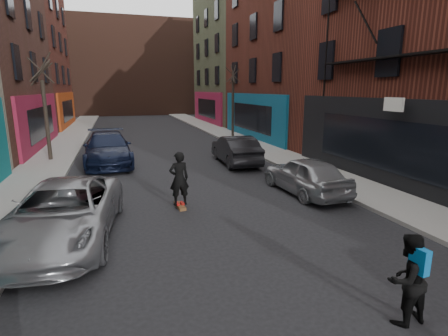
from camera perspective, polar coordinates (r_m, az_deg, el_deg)
sidewalk_left at (r=32.89m, az=-23.32°, el=5.13°), size 2.50×84.00×0.13m
sidewalk_right at (r=33.89m, az=-1.74°, el=6.36°), size 2.50×84.00×0.13m
buildings_right at (r=24.91m, az=25.58°, el=21.20°), size 12.00×56.00×16.00m
building_far at (r=58.62m, az=-15.02°, el=15.44°), size 40.00×10.00×14.00m
tree_left_far at (r=20.78m, az=-27.32°, el=10.10°), size 2.00×2.00×6.50m
tree_right_far at (r=27.92m, az=1.46°, el=12.12°), size 2.00×2.00×6.80m
parked_left_far at (r=9.93m, az=-24.71°, el=-6.61°), size 3.11×5.66×1.50m
parked_left_end at (r=19.16m, az=-18.48°, el=3.04°), size 2.54×5.79×1.65m
parked_right_far at (r=13.41m, az=13.16°, el=-1.11°), size 1.87×4.22×1.41m
parked_right_end at (r=18.30m, az=1.88°, el=3.00°), size 1.73×4.56×1.49m
skateboard at (r=11.76m, az=-7.21°, el=-6.17°), size 0.29×0.82×0.10m
skateboarder at (r=11.49m, az=-7.34°, el=-1.72°), size 0.68×0.48×1.79m
pedestrian at (r=6.74m, az=27.71°, el=-15.71°), size 0.81×0.66×1.58m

